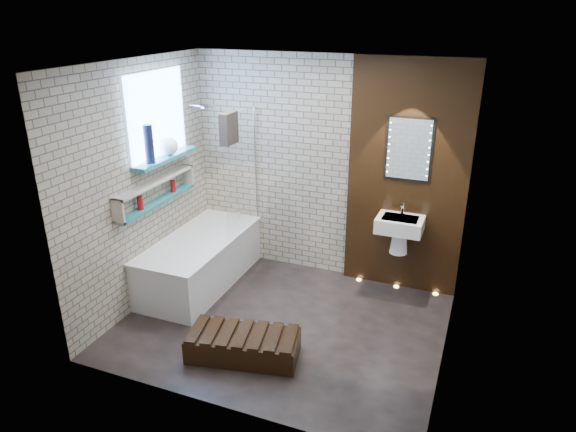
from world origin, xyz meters
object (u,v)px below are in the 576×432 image
at_px(bath_screen, 242,173).
at_px(led_mirror, 409,149).
at_px(washbasin, 400,229).
at_px(walnut_step, 243,346).
at_px(bathtub, 200,260).

distance_m(bath_screen, led_mirror, 1.89).
xyz_separation_m(washbasin, walnut_step, (-1.09, -1.70, -0.68)).
height_order(washbasin, walnut_step, washbasin).
height_order(bathtub, led_mirror, led_mirror).
bearing_deg(walnut_step, bath_screen, 115.70).
distance_m(bath_screen, walnut_step, 2.05).
distance_m(bathtub, washbasin, 2.32).
distance_m(led_mirror, walnut_step, 2.65).
xyz_separation_m(bathtub, washbasin, (2.17, 0.62, 0.50)).
relative_size(washbasin, led_mirror, 0.83).
bearing_deg(bath_screen, walnut_step, -64.30).
height_order(bath_screen, walnut_step, bath_screen).
height_order(bath_screen, led_mirror, led_mirror).
bearing_deg(bathtub, bath_screen, 51.10).
distance_m(bathtub, led_mirror, 2.68).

